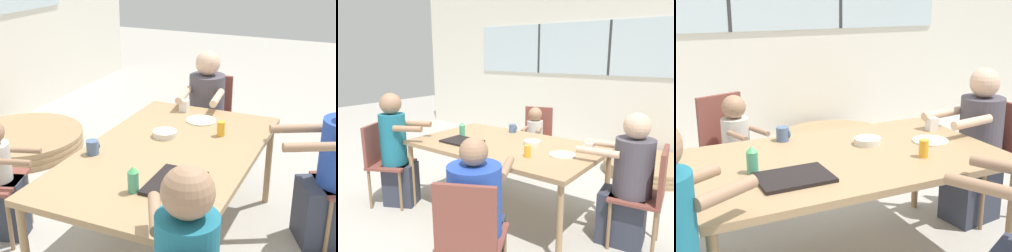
% 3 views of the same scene
% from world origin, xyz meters
% --- Properties ---
extents(ground_plane, '(16.00, 16.00, 0.00)m').
position_xyz_m(ground_plane, '(0.00, 0.00, 0.00)').
color(ground_plane, '#B2ADA3').
extents(dining_table, '(1.83, 1.08, 0.72)m').
position_xyz_m(dining_table, '(0.00, 0.00, 0.67)').
color(dining_table, tan).
rests_on(dining_table, ground_plane).
extents(chair_for_man_teal_shirt, '(0.45, 0.45, 0.87)m').
position_xyz_m(chair_for_man_teal_shirt, '(1.32, 0.17, 0.52)').
color(chair_for_man_teal_shirt, brown).
rests_on(chair_for_man_teal_shirt, ground_plane).
extents(person_man_teal_shirt, '(0.61, 0.38, 1.14)m').
position_xyz_m(person_man_teal_shirt, '(1.15, 0.15, 0.52)').
color(person_man_teal_shirt, '#333847').
rests_on(person_man_teal_shirt, ground_plane).
extents(person_toddler, '(0.32, 0.43, 0.90)m').
position_xyz_m(person_toddler, '(-0.36, 1.11, 0.43)').
color(person_toddler, '#333847').
rests_on(person_toddler, ground_plane).
extents(food_tray_dark, '(0.38, 0.28, 0.02)m').
position_xyz_m(food_tray_dark, '(-0.39, -0.22, 0.73)').
color(food_tray_dark, black).
rests_on(food_tray_dark, dining_table).
extents(coffee_mug, '(0.09, 0.08, 0.09)m').
position_xyz_m(coffee_mug, '(-0.23, 0.43, 0.77)').
color(coffee_mug, slate).
rests_on(coffee_mug, dining_table).
extents(sippy_cup, '(0.06, 0.06, 0.15)m').
position_xyz_m(sippy_cup, '(-0.56, -0.04, 0.80)').
color(sippy_cup, '#4CA57F').
rests_on(sippy_cup, dining_table).
extents(juice_glass, '(0.06, 0.06, 0.10)m').
position_xyz_m(juice_glass, '(0.40, -0.23, 0.77)').
color(juice_glass, gold).
rests_on(juice_glass, dining_table).
extents(milk_carton_small, '(0.07, 0.07, 0.09)m').
position_xyz_m(milk_carton_small, '(0.78, 0.20, 0.77)').
color(milk_carton_small, silver).
rests_on(milk_carton_small, dining_table).
extents(bowl_white_shallow, '(0.17, 0.17, 0.04)m').
position_xyz_m(bowl_white_shallow, '(0.23, 0.13, 0.74)').
color(bowl_white_shallow, silver).
rests_on(bowl_white_shallow, dining_table).
extents(plate_tortillas, '(0.23, 0.23, 0.01)m').
position_xyz_m(plate_tortillas, '(0.62, 0.00, 0.73)').
color(plate_tortillas, beige).
rests_on(plate_tortillas, dining_table).
extents(folded_table_stack, '(1.21, 1.21, 0.18)m').
position_xyz_m(folded_table_stack, '(0.91, 2.04, 0.09)').
color(folded_table_stack, tan).
rests_on(folded_table_stack, ground_plane).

